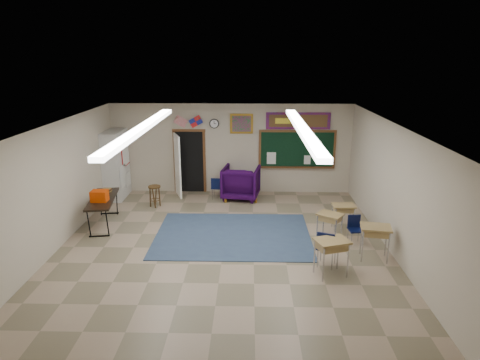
{
  "coord_description": "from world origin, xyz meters",
  "views": [
    {
      "loc": [
        0.63,
        -9.49,
        4.54
      ],
      "look_at": [
        0.37,
        1.5,
        1.3
      ],
      "focal_mm": 32.0,
      "sensor_mm": 36.0,
      "label": 1
    }
  ],
  "objects_px": {
    "student_desk_front_left": "(330,225)",
    "wooden_stool": "(155,196)",
    "wingback_armchair": "(241,182)",
    "student_desk_front_right": "(343,216)",
    "folding_table": "(104,210)"
  },
  "relations": [
    {
      "from": "student_desk_front_left",
      "to": "wooden_stool",
      "type": "height_order",
      "value": "student_desk_front_left"
    },
    {
      "from": "wingback_armchair",
      "to": "folding_table",
      "type": "bearing_deg",
      "value": 41.62
    },
    {
      "from": "folding_table",
      "to": "wingback_armchair",
      "type": "bearing_deg",
      "value": 23.92
    },
    {
      "from": "student_desk_front_left",
      "to": "folding_table",
      "type": "bearing_deg",
      "value": -153.33
    },
    {
      "from": "folding_table",
      "to": "wooden_stool",
      "type": "distance_m",
      "value": 1.86
    },
    {
      "from": "student_desk_front_left",
      "to": "student_desk_front_right",
      "type": "relative_size",
      "value": 1.07
    },
    {
      "from": "wingback_armchair",
      "to": "wooden_stool",
      "type": "relative_size",
      "value": 1.76
    },
    {
      "from": "student_desk_front_left",
      "to": "wooden_stool",
      "type": "relative_size",
      "value": 1.12
    },
    {
      "from": "wingback_armchair",
      "to": "student_desk_front_left",
      "type": "bearing_deg",
      "value": 134.25
    },
    {
      "from": "student_desk_front_right",
      "to": "folding_table",
      "type": "bearing_deg",
      "value": 175.82
    },
    {
      "from": "student_desk_front_left",
      "to": "wooden_stool",
      "type": "bearing_deg",
      "value": -170.76
    },
    {
      "from": "folding_table",
      "to": "wooden_stool",
      "type": "xyz_separation_m",
      "value": [
        1.09,
        1.5,
        -0.08
      ]
    },
    {
      "from": "student_desk_front_left",
      "to": "wooden_stool",
      "type": "xyz_separation_m",
      "value": [
        -4.94,
        2.38,
        -0.06
      ]
    },
    {
      "from": "wingback_armchair",
      "to": "student_desk_front_right",
      "type": "xyz_separation_m",
      "value": [
        2.79,
        -2.55,
        -0.14
      ]
    },
    {
      "from": "wingback_armchair",
      "to": "wooden_stool",
      "type": "distance_m",
      "value": 2.79
    }
  ]
}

